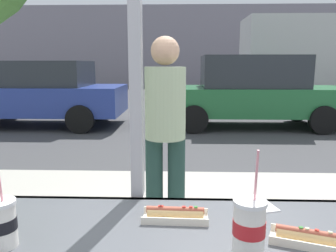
% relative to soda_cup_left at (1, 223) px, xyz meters
% --- Properties ---
extents(ground_plane, '(60.00, 60.00, 0.00)m').
position_rel_soda_cup_left_xyz_m(ground_plane, '(0.37, 8.36, -1.06)').
color(ground_plane, '#424244').
extents(sidewalk_strip, '(16.00, 2.80, 0.12)m').
position_rel_soda_cup_left_xyz_m(sidewalk_strip, '(0.37, 1.96, -1.00)').
color(sidewalk_strip, '#B2ADA3').
rests_on(sidewalk_strip, ground).
extents(window_wall, '(2.75, 0.20, 2.90)m').
position_rel_soda_cup_left_xyz_m(window_wall, '(0.37, 0.44, 0.73)').
color(window_wall, '#423D38').
rests_on(window_wall, ground).
extents(building_facade_far, '(28.00, 1.20, 5.64)m').
position_rel_soda_cup_left_xyz_m(building_facade_far, '(0.37, 23.98, 1.76)').
color(building_facade_far, gray).
rests_on(building_facade_far, ground).
extents(soda_cup_left, '(0.10, 0.10, 0.31)m').
position_rel_soda_cup_left_xyz_m(soda_cup_left, '(0.00, 0.00, 0.00)').
color(soda_cup_left, white).
rests_on(soda_cup_left, window_counter).
extents(soda_cup_right, '(0.10, 0.10, 0.33)m').
position_rel_soda_cup_left_xyz_m(soda_cup_right, '(0.75, -0.02, 0.01)').
color(soda_cup_right, silver).
rests_on(soda_cup_right, window_counter).
extents(hotdog_tray_near, '(0.24, 0.10, 0.05)m').
position_rel_soda_cup_left_xyz_m(hotdog_tray_near, '(0.53, 0.20, -0.05)').
color(hotdog_tray_near, beige).
rests_on(hotdog_tray_near, window_counter).
extents(hotdog_tray_far, '(0.29, 0.18, 0.05)m').
position_rel_soda_cup_left_xyz_m(hotdog_tray_far, '(0.98, 0.04, -0.05)').
color(hotdog_tray_far, beige).
rests_on(hotdog_tray_far, window_counter).
extents(napkin_wrapper, '(0.14, 0.12, 0.00)m').
position_rel_soda_cup_left_xyz_m(napkin_wrapper, '(0.87, 0.31, -0.08)').
color(napkin_wrapper, white).
rests_on(napkin_wrapper, window_counter).
extents(parked_car_blue, '(4.21, 2.06, 1.62)m').
position_rel_soda_cup_left_xyz_m(parked_car_blue, '(-2.94, 7.33, -0.23)').
color(parked_car_blue, '#283D93').
rests_on(parked_car_blue, ground).
extents(parked_car_green, '(4.63, 1.91, 1.75)m').
position_rel_soda_cup_left_xyz_m(parked_car_green, '(2.31, 7.33, -0.18)').
color(parked_car_green, '#236B38').
rests_on(parked_car_green, ground).
extents(box_truck, '(7.28, 2.44, 3.24)m').
position_rel_soda_cup_left_xyz_m(box_truck, '(6.43, 12.09, 0.68)').
color(box_truck, beige).
rests_on(box_truck, ground).
extents(pedestrian, '(0.32, 0.32, 1.63)m').
position_rel_soda_cup_left_xyz_m(pedestrian, '(0.44, 1.65, -0.01)').
color(pedestrian, '#203C36').
rests_on(pedestrian, sidewalk_strip).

